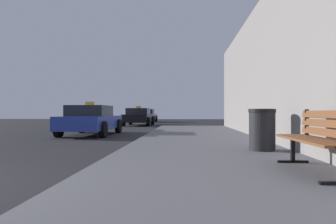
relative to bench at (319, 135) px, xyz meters
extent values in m
cube|color=#5B5B60|center=(-1.39, -1.05, -0.59)|extent=(4.00, 32.00, 0.15)
cube|color=brown|center=(-0.28, 0.00, -0.06)|extent=(0.13, 1.84, 0.04)
cube|color=brown|center=(-0.15, 0.00, -0.06)|extent=(0.13, 1.84, 0.04)
cube|color=brown|center=(-0.03, 0.00, -0.06)|extent=(0.13, 1.84, 0.04)
cube|color=brown|center=(0.10, 0.00, -0.06)|extent=(0.13, 1.84, 0.04)
cube|color=brown|center=(0.13, 0.00, 0.04)|extent=(0.08, 1.84, 0.11)
cube|color=brown|center=(0.13, 0.00, 0.17)|extent=(0.08, 1.84, 0.11)
cube|color=brown|center=(0.13, 0.00, 0.30)|extent=(0.08, 1.84, 0.11)
cube|color=black|center=(-0.10, 0.80, -0.29)|extent=(0.06, 0.06, 0.45)
cube|color=black|center=(-0.10, 0.80, -0.49)|extent=(0.50, 0.07, 0.04)
cube|color=black|center=(0.13, 0.80, 0.16)|extent=(0.05, 0.05, 0.44)
cylinder|color=black|center=(-0.21, 2.47, -0.10)|extent=(0.56, 0.56, 0.83)
cylinder|color=black|center=(-0.21, 2.47, 0.36)|extent=(0.59, 0.59, 0.08)
cube|color=#233899|center=(-5.97, 8.80, -0.12)|extent=(1.76, 4.31, 0.55)
cube|color=black|center=(-5.97, 8.59, 0.38)|extent=(1.55, 1.94, 0.45)
cube|color=yellow|center=(-5.97, 8.59, 0.69)|extent=(0.36, 0.14, 0.16)
cylinder|color=black|center=(-6.85, 10.18, -0.34)|extent=(0.22, 0.64, 0.64)
cylinder|color=black|center=(-5.09, 10.18, -0.34)|extent=(0.22, 0.64, 0.64)
cylinder|color=black|center=(-6.85, 7.43, -0.34)|extent=(0.22, 0.64, 0.64)
cylinder|color=black|center=(-5.09, 7.43, -0.34)|extent=(0.22, 0.64, 0.64)
cube|color=black|center=(-5.38, 18.57, -0.12)|extent=(1.74, 4.41, 0.55)
cube|color=black|center=(-5.38, 18.35, 0.38)|extent=(1.54, 1.99, 0.45)
cube|color=yellow|center=(-5.38, 18.35, 0.69)|extent=(0.36, 0.14, 0.16)
cylinder|color=black|center=(-6.26, 19.99, -0.34)|extent=(0.22, 0.64, 0.64)
cylinder|color=black|center=(-4.51, 19.99, -0.34)|extent=(0.22, 0.64, 0.64)
cylinder|color=black|center=(-6.26, 17.16, -0.34)|extent=(0.22, 0.64, 0.64)
cylinder|color=black|center=(-4.51, 17.16, -0.34)|extent=(0.22, 0.64, 0.64)
cube|color=#B7B7BF|center=(-5.84, 26.31, -0.12)|extent=(1.76, 4.27, 0.55)
cube|color=black|center=(-5.84, 26.10, 0.38)|extent=(1.55, 1.92, 0.45)
cylinder|color=black|center=(-6.72, 27.68, -0.34)|extent=(0.22, 0.64, 0.64)
cylinder|color=black|center=(-4.96, 27.68, -0.34)|extent=(0.22, 0.64, 0.64)
cylinder|color=black|center=(-6.72, 24.95, -0.34)|extent=(0.22, 0.64, 0.64)
cylinder|color=black|center=(-4.96, 24.95, -0.34)|extent=(0.22, 0.64, 0.64)
camera|label=1|loc=(-1.88, -4.54, 0.33)|focal=33.59mm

